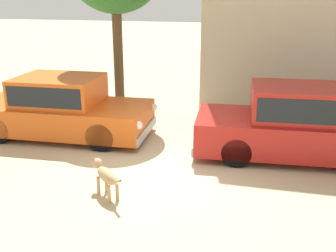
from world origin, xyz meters
The scene contains 4 objects.
ground_plane centered at (0.00, 0.00, 0.00)m, with size 80.00×80.00×0.00m, color tan.
parked_sedan_nearest centered at (-2.88, 1.50, 0.73)m, with size 4.47×2.00×1.48m.
parked_sedan_second centered at (2.72, 1.45, 0.76)m, with size 4.64×2.03×1.56m.
stray_dog_spotted centered at (-0.64, -1.20, 0.41)m, with size 0.82×0.72×0.64m.
Camera 1 is at (1.88, -7.02, 3.42)m, focal length 42.51 mm.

